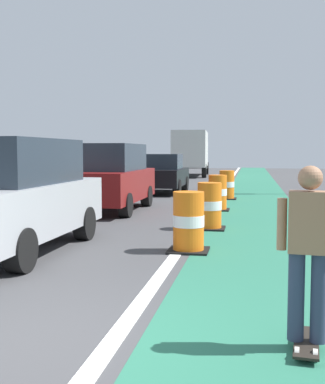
# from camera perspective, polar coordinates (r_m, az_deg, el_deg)

# --- Properties ---
(ground_plane) EXTENTS (100.00, 100.00, 0.00)m
(ground_plane) POSITION_cam_1_polar(r_m,az_deg,el_deg) (5.14, -16.50, -16.22)
(ground_plane) COLOR #424244
(bike_lane_strip) EXTENTS (2.50, 80.00, 0.01)m
(bike_lane_strip) POSITION_cam_1_polar(r_m,az_deg,el_deg) (16.38, 10.77, -1.76)
(bike_lane_strip) COLOR #286B51
(bike_lane_strip) RESTS_ON ground
(lane_divider_stripe) EXTENTS (0.20, 80.00, 0.01)m
(lane_divider_stripe) POSITION_cam_1_polar(r_m,az_deg,el_deg) (16.43, 5.53, -1.67)
(lane_divider_stripe) COLOR silver
(lane_divider_stripe) RESTS_ON ground
(skateboarder_on_lane) EXTENTS (0.57, 0.82, 1.69)m
(skateboarder_on_lane) POSITION_cam_1_polar(r_m,az_deg,el_deg) (4.73, 16.35, -6.53)
(skateboarder_on_lane) COLOR black
(skateboarder_on_lane) RESTS_ON ground
(parked_suv_nearest) EXTENTS (1.95, 4.61, 2.04)m
(parked_suv_nearest) POSITION_cam_1_polar(r_m,az_deg,el_deg) (9.32, -16.66, -0.32)
(parked_suv_nearest) COLOR #9EA0A5
(parked_suv_nearest) RESTS_ON ground
(parked_suv_second) EXTENTS (1.93, 4.61, 2.04)m
(parked_suv_second) POSITION_cam_1_polar(r_m,az_deg,el_deg) (15.26, -5.94, 1.72)
(parked_suv_second) COLOR maroon
(parked_suv_second) RESTS_ON ground
(parked_sedan_third) EXTENTS (1.94, 4.11, 1.70)m
(parked_sedan_third) POSITION_cam_1_polar(r_m,az_deg,el_deg) (21.62, -0.03, 2.07)
(parked_sedan_third) COLOR black
(parked_sedan_third) RESTS_ON ground
(traffic_barrel_front) EXTENTS (0.73, 0.73, 1.09)m
(traffic_barrel_front) POSITION_cam_1_polar(r_m,az_deg,el_deg) (9.04, 3.00, -3.49)
(traffic_barrel_front) COLOR orange
(traffic_barrel_front) RESTS_ON ground
(traffic_barrel_mid) EXTENTS (0.73, 0.73, 1.09)m
(traffic_barrel_mid) POSITION_cam_1_polar(r_m,az_deg,el_deg) (11.67, 5.38, -1.66)
(traffic_barrel_mid) COLOR orange
(traffic_barrel_mid) RESTS_ON ground
(traffic_barrel_back) EXTENTS (0.73, 0.73, 1.09)m
(traffic_barrel_back) POSITION_cam_1_polar(r_m,az_deg,el_deg) (15.44, 6.31, -0.12)
(traffic_barrel_back) COLOR orange
(traffic_barrel_back) RESTS_ON ground
(traffic_barrel_far) EXTENTS (0.73, 0.73, 1.09)m
(traffic_barrel_far) POSITION_cam_1_polar(r_m,az_deg,el_deg) (19.07, 7.35, 0.78)
(traffic_barrel_far) COLOR orange
(traffic_barrel_far) RESTS_ON ground
(delivery_truck_down_block) EXTENTS (2.71, 7.71, 3.23)m
(delivery_truck_down_block) POSITION_cam_1_polar(r_m,az_deg,el_deg) (36.75, 3.31, 4.71)
(delivery_truck_down_block) COLOR beige
(delivery_truck_down_block) RESTS_ON ground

